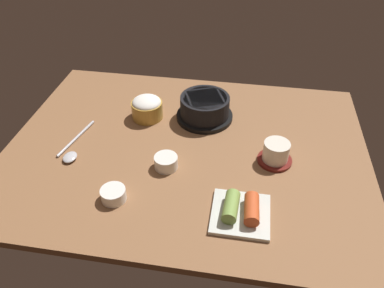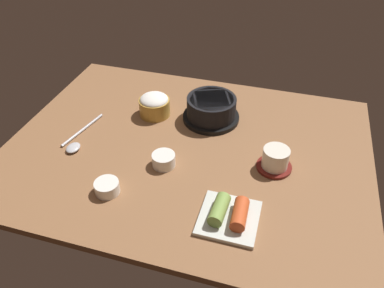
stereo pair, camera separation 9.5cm
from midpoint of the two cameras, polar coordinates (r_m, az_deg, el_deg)
name	(u,v)px [view 2 (the right image)]	position (r cm, az deg, el deg)	size (l,w,h in cm)	color
dining_table	(187,149)	(105.52, 1.83, -0.94)	(100.00, 76.00, 2.00)	brown
stone_pot	(211,109)	(113.94, 5.34, 5.28)	(17.26, 17.26, 7.45)	black
rice_bowl	(154,105)	(115.87, -3.42, 5.93)	(9.49, 9.49, 7.00)	#B78C38
tea_cup_with_saucer	(275,159)	(99.81, 15.23, -2.39)	(9.23, 9.23, 6.11)	maroon
banchan_cup_center	(164,160)	(97.91, -1.59, -2.50)	(6.15, 6.15, 3.46)	white
kimchi_plate	(229,215)	(86.15, 8.87, -10.73)	(13.27, 13.27, 4.40)	silver
side_bowl_near	(107,187)	(92.31, -9.97, -6.58)	(6.04, 6.04, 3.07)	white
spoon	(77,141)	(109.40, -14.82, 0.31)	(5.92, 19.48, 1.35)	#B7B7BC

